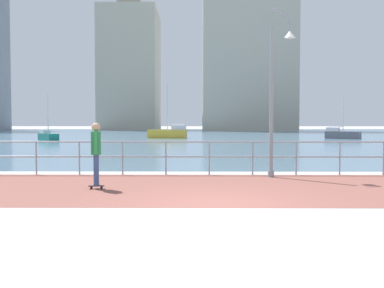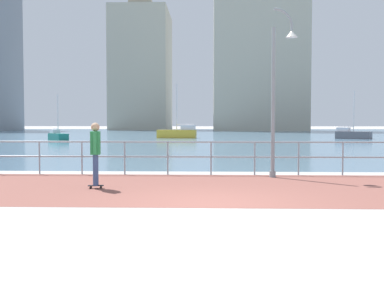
{
  "view_description": "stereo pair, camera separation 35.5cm",
  "coord_description": "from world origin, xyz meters",
  "px_view_note": "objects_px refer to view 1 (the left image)",
  "views": [
    {
      "loc": [
        -0.41,
        -10.01,
        1.73
      ],
      "look_at": [
        -0.54,
        3.24,
        1.1
      ],
      "focal_mm": 44.84,
      "sensor_mm": 36.0,
      "label": 1
    },
    {
      "loc": [
        -0.05,
        -10.0,
        1.73
      ],
      "look_at": [
        -0.54,
        3.24,
        1.1
      ],
      "focal_mm": 44.84,
      "sensor_mm": 36.0,
      "label": 2
    }
  ],
  "objects_px": {
    "skateboarder": "(96,149)",
    "sailboat_navy": "(169,133)",
    "sailboat_red": "(342,134)",
    "lamppost": "(277,84)",
    "sailboat_yellow": "(48,136)"
  },
  "relations": [
    {
      "from": "lamppost",
      "to": "sailboat_navy",
      "type": "height_order",
      "value": "sailboat_navy"
    },
    {
      "from": "sailboat_navy",
      "to": "sailboat_red",
      "type": "relative_size",
      "value": 1.18
    },
    {
      "from": "skateboarder",
      "to": "sailboat_yellow",
      "type": "bearing_deg",
      "value": 109.45
    },
    {
      "from": "sailboat_navy",
      "to": "lamppost",
      "type": "bearing_deg",
      "value": -81.08
    },
    {
      "from": "skateboarder",
      "to": "sailboat_navy",
      "type": "bearing_deg",
      "value": 90.44
    },
    {
      "from": "skateboarder",
      "to": "sailboat_navy",
      "type": "height_order",
      "value": "sailboat_navy"
    },
    {
      "from": "skateboarder",
      "to": "sailboat_yellow",
      "type": "height_order",
      "value": "sailboat_yellow"
    },
    {
      "from": "lamppost",
      "to": "sailboat_yellow",
      "type": "xyz_separation_m",
      "value": [
        -15.62,
        27.33,
        -2.47
      ]
    },
    {
      "from": "sailboat_navy",
      "to": "sailboat_red",
      "type": "distance_m",
      "value": 17.2
    },
    {
      "from": "sailboat_navy",
      "to": "sailboat_red",
      "type": "height_order",
      "value": "sailboat_navy"
    },
    {
      "from": "sailboat_yellow",
      "to": "lamppost",
      "type": "bearing_deg",
      "value": -60.25
    },
    {
      "from": "sailboat_yellow",
      "to": "sailboat_red",
      "type": "relative_size",
      "value": 0.89
    },
    {
      "from": "skateboarder",
      "to": "sailboat_navy",
      "type": "distance_m",
      "value": 36.52
    },
    {
      "from": "sailboat_red",
      "to": "lamppost",
      "type": "bearing_deg",
      "value": -109.99
    },
    {
      "from": "lamppost",
      "to": "sailboat_navy",
      "type": "bearing_deg",
      "value": 98.92
    }
  ]
}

